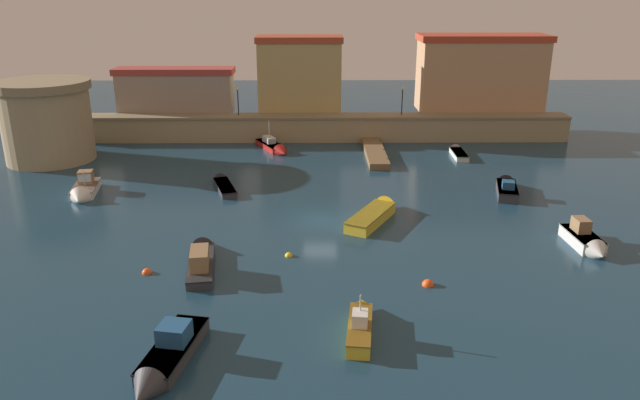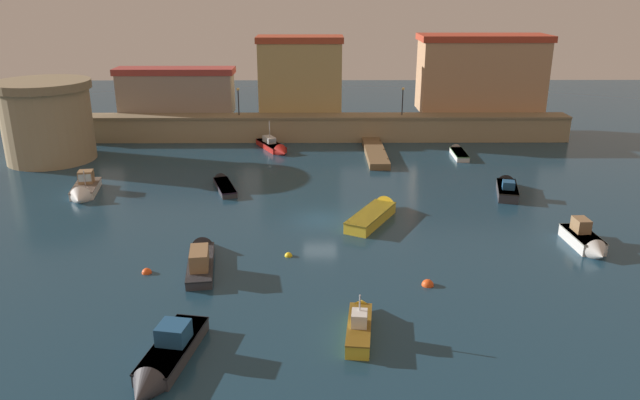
{
  "view_description": "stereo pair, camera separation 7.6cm",
  "coord_description": "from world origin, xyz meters",
  "px_view_note": "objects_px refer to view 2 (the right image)",
  "views": [
    {
      "loc": [
        -0.38,
        -41.95,
        16.57
      ],
      "look_at": [
        0.0,
        1.14,
        1.19
      ],
      "focal_mm": 33.94,
      "sensor_mm": 36.0,
      "label": 1
    },
    {
      "loc": [
        -0.31,
        -41.95,
        16.57
      ],
      "look_at": [
        0.0,
        1.14,
        1.19
      ],
      "focal_mm": 33.94,
      "sensor_mm": 36.0,
      "label": 2
    }
  ],
  "objects_px": {
    "moored_boat_0": "(360,323)",
    "moored_boat_2": "(376,213)",
    "quay_lamp_0": "(238,97)",
    "mooring_buoy_2": "(289,256)",
    "moored_boat_7": "(507,187)",
    "moored_boat_1": "(458,152)",
    "moored_boat_9": "(165,359)",
    "moored_boat_3": "(586,241)",
    "mooring_buoy_0": "(147,273)",
    "fortress_tower": "(47,120)",
    "moored_boat_8": "(84,190)",
    "mooring_buoy_1": "(428,285)",
    "moored_boat_5": "(201,257)",
    "quay_lamp_1": "(403,96)",
    "moored_boat_4": "(274,147)",
    "moored_boat_6": "(223,184)"
  },
  "relations": [
    {
      "from": "quay_lamp_0",
      "to": "mooring_buoy_0",
      "type": "xyz_separation_m",
      "value": [
        -1.78,
        -33.33,
        -4.92
      ]
    },
    {
      "from": "mooring_buoy_0",
      "to": "mooring_buoy_1",
      "type": "height_order",
      "value": "mooring_buoy_1"
    },
    {
      "from": "moored_boat_2",
      "to": "mooring_buoy_1",
      "type": "xyz_separation_m",
      "value": [
        2.02,
        -10.74,
        -0.45
      ]
    },
    {
      "from": "moored_boat_7",
      "to": "moored_boat_9",
      "type": "height_order",
      "value": "moored_boat_9"
    },
    {
      "from": "fortress_tower",
      "to": "mooring_buoy_2",
      "type": "height_order",
      "value": "fortress_tower"
    },
    {
      "from": "fortress_tower",
      "to": "moored_boat_8",
      "type": "height_order",
      "value": "fortress_tower"
    },
    {
      "from": "moored_boat_1",
      "to": "moored_boat_7",
      "type": "relative_size",
      "value": 0.91
    },
    {
      "from": "moored_boat_1",
      "to": "mooring_buoy_0",
      "type": "distance_m",
      "value": 36.71
    },
    {
      "from": "fortress_tower",
      "to": "quay_lamp_1",
      "type": "xyz_separation_m",
      "value": [
        36.03,
        7.91,
        0.94
      ]
    },
    {
      "from": "moored_boat_1",
      "to": "moored_boat_6",
      "type": "height_order",
      "value": "moored_boat_1"
    },
    {
      "from": "moored_boat_1",
      "to": "moored_boat_3",
      "type": "bearing_deg",
      "value": -170.73
    },
    {
      "from": "mooring_buoy_0",
      "to": "mooring_buoy_1",
      "type": "distance_m",
      "value": 16.94
    },
    {
      "from": "moored_boat_2",
      "to": "moored_boat_5",
      "type": "height_order",
      "value": "moored_boat_5"
    },
    {
      "from": "quay_lamp_0",
      "to": "moored_boat_5",
      "type": "bearing_deg",
      "value": -87.63
    },
    {
      "from": "moored_boat_2",
      "to": "quay_lamp_0",
      "type": "bearing_deg",
      "value": 56.37
    },
    {
      "from": "moored_boat_0",
      "to": "moored_boat_7",
      "type": "height_order",
      "value": "moored_boat_0"
    },
    {
      "from": "moored_boat_2",
      "to": "mooring_buoy_2",
      "type": "height_order",
      "value": "moored_boat_2"
    },
    {
      "from": "moored_boat_0",
      "to": "moored_boat_4",
      "type": "xyz_separation_m",
      "value": [
        -6.58,
        35.45,
        -0.1
      ]
    },
    {
      "from": "moored_boat_0",
      "to": "moored_boat_9",
      "type": "distance_m",
      "value": 9.62
    },
    {
      "from": "moored_boat_1",
      "to": "moored_boat_5",
      "type": "relative_size",
      "value": 0.73
    },
    {
      "from": "moored_boat_4",
      "to": "moored_boat_9",
      "type": "distance_m",
      "value": 38.6
    },
    {
      "from": "moored_boat_3",
      "to": "moored_boat_6",
      "type": "xyz_separation_m",
      "value": [
        -26.05,
        13.32,
        -0.27
      ]
    },
    {
      "from": "moored_boat_1",
      "to": "moored_boat_0",
      "type": "bearing_deg",
      "value": 160.93
    },
    {
      "from": "moored_boat_4",
      "to": "moored_boat_9",
      "type": "bearing_deg",
      "value": -30.07
    },
    {
      "from": "moored_boat_1",
      "to": "moored_boat_9",
      "type": "xyz_separation_m",
      "value": [
        -21.55,
        -36.63,
        0.18
      ]
    },
    {
      "from": "moored_boat_1",
      "to": "mooring_buoy_2",
      "type": "bearing_deg",
      "value": 147.5
    },
    {
      "from": "mooring_buoy_2",
      "to": "moored_boat_1",
      "type": "bearing_deg",
      "value": 56.25
    },
    {
      "from": "moored_boat_2",
      "to": "moored_boat_9",
      "type": "height_order",
      "value": "moored_boat_9"
    },
    {
      "from": "quay_lamp_1",
      "to": "mooring_buoy_2",
      "type": "relative_size",
      "value": 6.08
    },
    {
      "from": "fortress_tower",
      "to": "moored_boat_0",
      "type": "relative_size",
      "value": 1.74
    },
    {
      "from": "mooring_buoy_1",
      "to": "moored_boat_0",
      "type": "bearing_deg",
      "value": -131.37
    },
    {
      "from": "moored_boat_5",
      "to": "mooring_buoy_1",
      "type": "relative_size",
      "value": 10.0
    },
    {
      "from": "fortress_tower",
      "to": "moored_boat_1",
      "type": "bearing_deg",
      "value": 2.1
    },
    {
      "from": "moored_boat_2",
      "to": "mooring_buoy_0",
      "type": "distance_m",
      "value": 17.37
    },
    {
      "from": "quay_lamp_1",
      "to": "moored_boat_6",
      "type": "distance_m",
      "value": 24.73
    },
    {
      "from": "moored_boat_3",
      "to": "mooring_buoy_2",
      "type": "xyz_separation_m",
      "value": [
        -19.73,
        -1.05,
        -0.54
      ]
    },
    {
      "from": "fortress_tower",
      "to": "mooring_buoy_1",
      "type": "bearing_deg",
      "value": -39.49
    },
    {
      "from": "quay_lamp_0",
      "to": "moored_boat_4",
      "type": "bearing_deg",
      "value": -47.42
    },
    {
      "from": "moored_boat_4",
      "to": "moored_boat_5",
      "type": "bearing_deg",
      "value": -32.15
    },
    {
      "from": "moored_boat_1",
      "to": "moored_boat_4",
      "type": "distance_m",
      "value": 19.11
    },
    {
      "from": "moored_boat_0",
      "to": "moored_boat_1",
      "type": "height_order",
      "value": "moored_boat_0"
    },
    {
      "from": "moored_boat_0",
      "to": "quay_lamp_1",
      "type": "bearing_deg",
      "value": -4.03
    },
    {
      "from": "mooring_buoy_0",
      "to": "fortress_tower",
      "type": "bearing_deg",
      "value": 122.32
    },
    {
      "from": "fortress_tower",
      "to": "moored_boat_3",
      "type": "xyz_separation_m",
      "value": [
        44.35,
        -22.01,
        -3.46
      ]
    },
    {
      "from": "moored_boat_0",
      "to": "moored_boat_2",
      "type": "height_order",
      "value": "moored_boat_0"
    },
    {
      "from": "moored_boat_2",
      "to": "moored_boat_8",
      "type": "relative_size",
      "value": 1.26
    },
    {
      "from": "moored_boat_0",
      "to": "mooring_buoy_2",
      "type": "bearing_deg",
      "value": 30.34
    },
    {
      "from": "moored_boat_0",
      "to": "mooring_buoy_0",
      "type": "relative_size",
      "value": 8.6
    },
    {
      "from": "moored_boat_9",
      "to": "mooring_buoy_0",
      "type": "xyz_separation_m",
      "value": [
        -3.41,
        9.71,
        -0.48
      ]
    },
    {
      "from": "moored_boat_2",
      "to": "mooring_buoy_1",
      "type": "relative_size",
      "value": 9.92
    }
  ]
}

